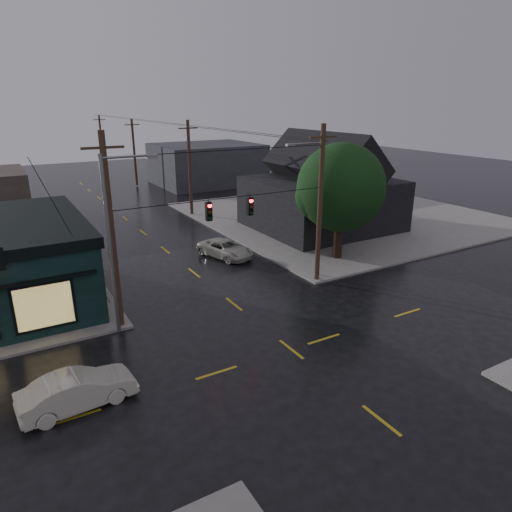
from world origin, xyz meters
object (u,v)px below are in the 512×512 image
utility_pole_ne (316,281)px  sedan_cream (78,390)px  suv_silver (225,249)px  corner_tree (341,188)px  utility_pole_nw (122,327)px

utility_pole_ne → sedan_cream: size_ratio=2.30×
utility_pole_ne → suv_silver: bearing=112.2°
corner_tree → utility_pole_ne: bearing=-145.3°
sedan_cream → utility_pole_ne: bearing=-74.8°
utility_pole_nw → sedan_cream: size_ratio=2.30×
corner_tree → utility_pole_nw: 18.15m
corner_tree → suv_silver: 9.77m
utility_pole_ne → sedan_cream: 17.23m
utility_pole_nw → utility_pole_ne: 13.00m
utility_pole_nw → corner_tree: bearing=9.4°
utility_pole_nw → sedan_cream: utility_pole_nw is taller
utility_pole_ne → sedan_cream: bearing=-160.0°
sedan_cream → utility_pole_nw: bearing=-33.1°
utility_pole_ne → utility_pole_nw: bearing=180.0°
corner_tree → suv_silver: corner_tree is taller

